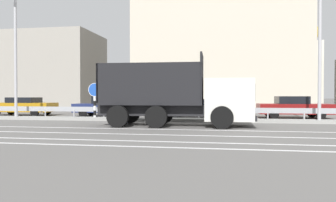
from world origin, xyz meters
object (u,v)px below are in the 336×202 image
Objects in this scene: parked_car_5 at (198,108)px; church_tower at (305,65)px; parked_car_4 at (106,106)px; street_lamp_2 at (321,11)px; parked_car_3 at (23,106)px; parked_car_6 at (293,107)px; dump_truck at (193,101)px; street_lamp_1 at (14,42)px; median_road_sign at (95,100)px.

church_tower is at bearing -25.14° from parked_car_5.
church_tower reaches higher than parked_car_4.
church_tower reaches higher than parked_car_5.
street_lamp_2 reaches higher than parked_car_3.
parked_car_6 is 23.97m from church_tower.
parked_car_6 is at bearing -85.30° from parked_car_5.
church_tower is at bearing 155.60° from dump_truck.
parked_car_4 is at bearing -90.35° from parked_car_3.
street_lamp_2 is at bearing -0.54° from street_lamp_1.
street_lamp_2 is 27.55m from church_tower.
street_lamp_1 is at bearing -154.99° from parked_car_3.
dump_truck is 6.63m from parked_car_5.
parked_car_3 is at bearing 117.37° from street_lamp_1.
parked_car_6 is (17.69, 4.12, -4.14)m from street_lamp_1.
median_road_sign reaches higher than parked_car_5.
parked_car_3 reaches higher than parked_car_5.
street_lamp_2 is at bearing -101.46° from church_tower.
parked_car_3 is 34.83m from church_tower.
parked_car_3 is at bearing -117.36° from dump_truck.
parked_car_4 reaches higher than parked_car_5.
dump_truck is at bearing -112.30° from church_tower.
parked_car_5 is 6.32m from parked_car_6.
parked_car_6 reaches higher than parked_car_5.
street_lamp_2 is at bearing -117.83° from parked_car_5.
parked_car_3 is at bearing -91.52° from parked_car_6.
street_lamp_1 is at bearing -79.45° from parked_car_6.
median_road_sign is 0.48× the size of parked_car_6.
dump_truck is 1.62× the size of parked_car_5.
street_lamp_2 is at bearing -1.54° from median_road_sign.
parked_car_6 is (6.32, 0.16, 0.08)m from parked_car_5.
church_tower reaches higher than street_lamp_1.
dump_truck reaches higher than parked_car_4.
street_lamp_1 reaches higher than parked_car_5.
church_tower is (18.40, 26.65, 4.33)m from median_road_sign.
parked_car_3 is 1.08× the size of parked_car_4.
dump_truck reaches higher than median_road_sign.
parked_car_3 is at bearing 153.68° from median_road_sign.
parked_car_6 is at bearing 13.12° from street_lamp_1.
parked_car_6 reaches higher than parked_car_3.
street_lamp_2 reaches higher than median_road_sign.
street_lamp_1 is at bearing -131.47° from church_tower.
parked_car_3 is 6.56m from parked_car_4.
median_road_sign is 13.79m from street_lamp_2.
parked_car_3 is at bearing 88.98° from parked_car_4.
dump_truck is 1.55× the size of parked_car_3.
parked_car_5 is at bearing -118.34° from church_tower.
street_lamp_1 reaches higher than parked_car_4.
median_road_sign is 0.46× the size of parked_car_3.
median_road_sign is 0.26× the size of street_lamp_1.
street_lamp_1 is at bearing 127.92° from parked_car_4.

